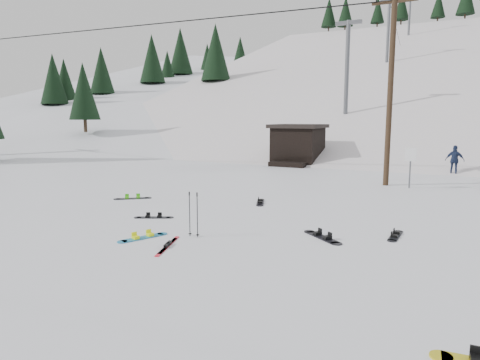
% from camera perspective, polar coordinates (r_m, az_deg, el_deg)
% --- Properties ---
extents(ground, '(200.00, 200.00, 0.00)m').
position_cam_1_polar(ground, '(9.43, -7.86, -11.73)').
color(ground, white).
rests_on(ground, ground).
extents(ski_slope, '(60.00, 85.24, 65.97)m').
position_cam_1_polar(ski_slope, '(64.24, 22.27, -5.97)').
color(ski_slope, silver).
rests_on(ski_slope, ground).
extents(ridge_left, '(47.54, 95.03, 58.38)m').
position_cam_1_polar(ridge_left, '(70.32, -8.97, -3.40)').
color(ridge_left, white).
rests_on(ridge_left, ground).
extents(treeline_left, '(20.00, 64.00, 10.00)m').
position_cam_1_polar(treeline_left, '(61.42, -12.15, 5.18)').
color(treeline_left, black).
rests_on(treeline_left, ground).
extents(treeline_crest, '(50.00, 6.00, 10.00)m').
position_cam_1_polar(treeline_crest, '(93.39, 24.52, 5.65)').
color(treeline_crest, black).
rests_on(treeline_crest, ski_slope).
extents(utility_pole, '(2.00, 0.26, 9.00)m').
position_cam_1_polar(utility_pole, '(21.48, 19.43, 11.78)').
color(utility_pole, '#3A2819').
rests_on(utility_pole, ground).
extents(trail_sign, '(0.50, 0.09, 1.85)m').
position_cam_1_polar(trail_sign, '(20.96, 21.78, 2.43)').
color(trail_sign, '#595B60').
rests_on(trail_sign, ground).
extents(lift_hut, '(3.40, 4.10, 2.75)m').
position_cam_1_polar(lift_hut, '(29.98, 7.70, 4.73)').
color(lift_hut, black).
rests_on(lift_hut, ground).
extents(lift_tower_near, '(2.20, 0.36, 8.00)m').
position_cam_1_polar(lift_tower_near, '(38.59, 14.11, 15.02)').
color(lift_tower_near, '#595B60').
rests_on(lift_tower_near, ski_slope).
extents(lift_tower_mid, '(2.20, 0.36, 8.00)m').
position_cam_1_polar(lift_tower_mid, '(58.98, 19.19, 18.81)').
color(lift_tower_mid, '#595B60').
rests_on(lift_tower_mid, ski_slope).
extents(lift_tower_far, '(2.20, 0.36, 8.00)m').
position_cam_1_polar(lift_tower_far, '(79.71, 21.72, 20.58)').
color(lift_tower_far, '#595B60').
rests_on(lift_tower_far, ski_slope).
extents(hero_snowboard, '(0.72, 1.37, 0.10)m').
position_cam_1_polar(hero_snowboard, '(11.91, -12.82, -7.44)').
color(hero_snowboard, '#1C83BA').
rests_on(hero_snowboard, ground).
extents(hero_skis, '(0.65, 1.64, 0.09)m').
position_cam_1_polar(hero_skis, '(11.07, -9.62, -8.57)').
color(hero_skis, red).
rests_on(hero_skis, ground).
extents(ski_poles, '(0.34, 0.09, 1.23)m').
position_cam_1_polar(ski_poles, '(11.70, -6.23, -4.51)').
color(ski_poles, black).
rests_on(ski_poles, ground).
extents(board_scatter_a, '(1.17, 0.72, 0.09)m').
position_cam_1_polar(board_scatter_a, '(14.17, -11.43, -4.87)').
color(board_scatter_a, black).
rests_on(board_scatter_a, ground).
extents(board_scatter_b, '(0.71, 1.33, 0.10)m').
position_cam_1_polar(board_scatter_b, '(16.32, 2.73, -2.96)').
color(board_scatter_b, black).
rests_on(board_scatter_b, ground).
extents(board_scatter_c, '(1.20, 1.06, 0.10)m').
position_cam_1_polar(board_scatter_c, '(17.62, -14.13, -2.36)').
color(board_scatter_c, black).
rests_on(board_scatter_c, ground).
extents(board_scatter_d, '(1.29, 1.08, 0.11)m').
position_cam_1_polar(board_scatter_d, '(11.86, 10.91, -7.44)').
color(board_scatter_d, black).
rests_on(board_scatter_d, ground).
extents(board_scatter_f, '(0.27, 1.31, 0.09)m').
position_cam_1_polar(board_scatter_f, '(12.54, 20.00, -6.96)').
color(board_scatter_f, black).
rests_on(board_scatter_f, ground).
extents(skier_navy, '(1.02, 0.51, 1.68)m').
position_cam_1_polar(skier_navy, '(26.79, 26.72, 2.36)').
color(skier_navy, '#1C2747').
rests_on(skier_navy, ground).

